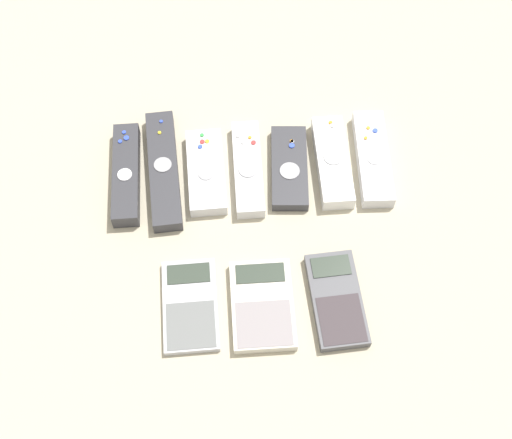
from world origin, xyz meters
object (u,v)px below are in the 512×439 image
at_px(remote_6, 373,158).
at_px(calculator_1, 265,305).
at_px(remote_2, 206,172).
at_px(remote_3, 248,169).
at_px(remote_5, 332,162).
at_px(remote_1, 164,170).
at_px(calculator_2, 337,300).
at_px(remote_0, 126,174).
at_px(calculator_0, 190,305).
at_px(remote_4, 289,168).

height_order(remote_6, calculator_1, remote_6).
bearing_deg(remote_2, remote_6, 0.03).
bearing_deg(remote_3, calculator_1, -87.33).
bearing_deg(remote_5, remote_1, 178.74).
xyz_separation_m(remote_6, calculator_2, (-0.09, -0.24, -0.00)).
height_order(remote_0, remote_1, remote_0).
xyz_separation_m(remote_0, remote_5, (0.33, 0.00, -0.00)).
bearing_deg(remote_1, calculator_1, -62.51).
bearing_deg(remote_2, calculator_0, -99.28).
xyz_separation_m(remote_5, calculator_1, (-0.13, -0.24, -0.00)).
height_order(remote_4, calculator_0, remote_4).
relative_size(remote_4, calculator_1, 1.12).
height_order(remote_6, calculator_0, remote_6).
bearing_deg(remote_0, remote_2, -1.47).
bearing_deg(calculator_0, remote_3, 65.64).
xyz_separation_m(remote_2, remote_6, (0.27, 0.01, 0.00)).
bearing_deg(remote_3, remote_6, 1.84).
bearing_deg(calculator_0, remote_5, 43.34).
xyz_separation_m(remote_4, calculator_2, (0.05, -0.23, -0.00)).
height_order(remote_0, remote_6, remote_0).
height_order(calculator_1, calculator_2, same).
distance_m(remote_2, remote_6, 0.27).
xyz_separation_m(remote_4, remote_5, (0.07, 0.00, 0.00)).
bearing_deg(remote_3, remote_4, -1.15).
height_order(remote_5, remote_6, remote_5).
distance_m(remote_0, remote_6, 0.39).
relative_size(remote_6, calculator_0, 1.23).
xyz_separation_m(calculator_0, calculator_2, (0.21, -0.01, 0.00)).
distance_m(remote_1, calculator_1, 0.28).
relative_size(remote_2, remote_6, 0.87).
height_order(remote_0, remote_5, remote_0).
relative_size(remote_1, calculator_2, 1.44).
xyz_separation_m(remote_0, calculator_0, (0.10, -0.23, -0.01)).
bearing_deg(remote_2, remote_0, 177.45).
bearing_deg(remote_6, remote_0, -177.15).
bearing_deg(calculator_0, remote_1, 97.85).
height_order(calculator_0, calculator_1, calculator_1).
distance_m(remote_4, calculator_1, 0.24).
xyz_separation_m(remote_4, calculator_1, (-0.06, -0.23, -0.00)).
distance_m(remote_4, calculator_2, 0.24).
relative_size(remote_4, remote_5, 0.94).
bearing_deg(remote_0, remote_3, -0.68).
height_order(remote_3, remote_5, remote_5).
distance_m(remote_0, calculator_0, 0.25).
bearing_deg(remote_5, remote_4, -177.07).
relative_size(remote_3, remote_5, 1.05).
bearing_deg(calculator_1, calculator_2, 1.02).
bearing_deg(remote_6, calculator_1, -126.52).
xyz_separation_m(remote_2, remote_5, (0.20, 0.00, 0.00)).
height_order(remote_3, calculator_0, remote_3).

